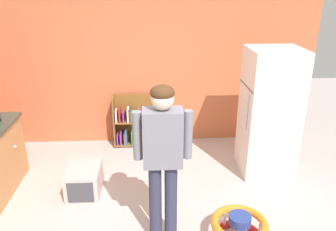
% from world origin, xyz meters
% --- Properties ---
extents(ground_plane, '(12.00, 12.00, 0.00)m').
position_xyz_m(ground_plane, '(0.00, 0.00, 0.00)').
color(ground_plane, '#BDAFAA').
rests_on(ground_plane, ground).
extents(back_wall, '(5.20, 0.06, 2.70)m').
position_xyz_m(back_wall, '(0.00, 2.33, 1.35)').
color(back_wall, '#C2643E').
rests_on(back_wall, ground).
extents(refrigerator, '(0.73, 0.68, 1.78)m').
position_xyz_m(refrigerator, '(1.54, 1.21, 0.89)').
color(refrigerator, white).
rests_on(refrigerator, ground).
extents(bookshelf, '(0.80, 0.28, 0.85)m').
position_xyz_m(bookshelf, '(-0.35, 2.14, 0.37)').
color(bookshelf, brown).
rests_on(bookshelf, ground).
extents(standing_person, '(0.57, 0.23, 1.72)m').
position_xyz_m(standing_person, '(0.02, -0.15, 1.05)').
color(standing_person, '#30334C').
rests_on(standing_person, ground).
extents(baby_walker, '(0.60, 0.60, 0.32)m').
position_xyz_m(baby_walker, '(0.82, -0.23, 0.16)').
color(baby_walker, red).
rests_on(baby_walker, ground).
extents(pet_carrier, '(0.42, 0.55, 0.36)m').
position_xyz_m(pet_carrier, '(-0.97, 0.75, 0.18)').
color(pet_carrier, beige).
rests_on(pet_carrier, ground).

